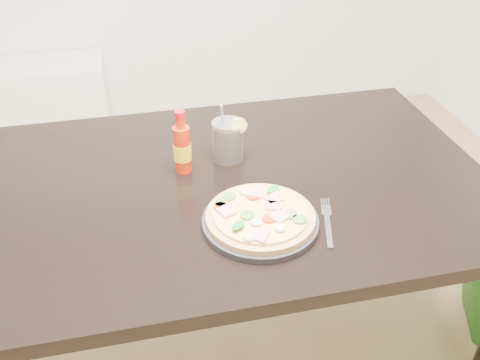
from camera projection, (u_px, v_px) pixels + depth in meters
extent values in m
cube|color=black|center=(230.00, 186.00, 1.45)|extent=(1.40, 0.90, 0.04)
cylinder|color=black|center=(28.00, 235.00, 1.85)|extent=(0.06, 0.06, 0.71)
cylinder|color=black|center=(371.00, 188.00, 2.09)|extent=(0.06, 0.06, 0.71)
cylinder|color=#232325|center=(260.00, 222.00, 1.27)|extent=(0.28, 0.28, 0.02)
cylinder|color=tan|center=(260.00, 217.00, 1.27)|extent=(0.26, 0.26, 0.01)
cylinder|color=#FFF06E|center=(260.00, 213.00, 1.26)|extent=(0.23, 0.23, 0.01)
cube|color=pink|center=(280.00, 217.00, 1.24)|extent=(0.05, 0.05, 0.01)
cube|color=pink|center=(275.00, 206.00, 1.27)|extent=(0.05, 0.05, 0.01)
cube|color=pink|center=(260.00, 236.00, 1.18)|extent=(0.05, 0.05, 0.01)
cube|color=pink|center=(255.00, 193.00, 1.32)|extent=(0.05, 0.05, 0.01)
cube|color=pink|center=(274.00, 199.00, 1.30)|extent=(0.05, 0.04, 0.01)
cube|color=pink|center=(226.00, 212.00, 1.25)|extent=(0.05, 0.05, 0.01)
cylinder|color=#B33313|center=(253.00, 196.00, 1.31)|extent=(0.03, 0.03, 0.01)
cylinder|color=#B33313|center=(221.00, 207.00, 1.27)|extent=(0.03, 0.03, 0.01)
cylinder|color=#B33313|center=(272.00, 195.00, 1.31)|extent=(0.03, 0.03, 0.01)
cylinder|color=#B33313|center=(269.00, 219.00, 1.23)|extent=(0.03, 0.03, 0.01)
cylinder|color=#4E832B|center=(247.00, 215.00, 1.24)|extent=(0.03, 0.03, 0.01)
cylinder|color=#4E832B|center=(221.00, 203.00, 1.28)|extent=(0.03, 0.03, 0.01)
cylinder|color=#4E832B|center=(300.00, 219.00, 1.23)|extent=(0.03, 0.03, 0.01)
cylinder|color=#4E832B|center=(229.00, 196.00, 1.30)|extent=(0.03, 0.03, 0.01)
cylinder|color=#4E832B|center=(290.00, 215.00, 1.25)|extent=(0.03, 0.03, 0.01)
ellipsoid|color=beige|center=(249.00, 237.00, 1.18)|extent=(0.03, 0.03, 0.01)
ellipsoid|color=beige|center=(245.00, 192.00, 1.32)|extent=(0.03, 0.03, 0.01)
ellipsoid|color=beige|center=(273.00, 192.00, 1.32)|extent=(0.03, 0.03, 0.01)
ellipsoid|color=beige|center=(256.00, 222.00, 1.22)|extent=(0.03, 0.03, 0.01)
ellipsoid|color=beige|center=(280.00, 228.00, 1.20)|extent=(0.03, 0.03, 0.01)
ellipsoid|color=#1B741D|center=(273.00, 189.00, 1.32)|extent=(0.04, 0.04, 0.00)
ellipsoid|color=#1B741D|center=(238.00, 225.00, 1.20)|extent=(0.04, 0.04, 0.00)
cylinder|color=red|center=(182.00, 150.00, 1.44)|extent=(0.05, 0.05, 0.13)
cylinder|color=yellow|center=(182.00, 152.00, 1.44)|extent=(0.05, 0.05, 0.05)
cylinder|color=red|center=(180.00, 123.00, 1.39)|extent=(0.02, 0.02, 0.03)
cylinder|color=red|center=(180.00, 115.00, 1.38)|extent=(0.03, 0.03, 0.02)
cylinder|color=black|center=(228.00, 143.00, 1.50)|extent=(0.08, 0.08, 0.10)
cylinder|color=silver|center=(228.00, 141.00, 1.50)|extent=(0.09, 0.09, 0.11)
cylinder|color=#F2E059|center=(239.00, 126.00, 1.45)|extent=(0.04, 0.01, 0.04)
cylinder|color=#B2B2B7|center=(223.00, 129.00, 1.48)|extent=(0.03, 0.06, 0.17)
cube|color=silver|center=(328.00, 231.00, 1.25)|extent=(0.05, 0.12, 0.00)
cube|color=silver|center=(326.00, 211.00, 1.32)|extent=(0.03, 0.05, 0.00)
cube|color=silver|center=(322.00, 202.00, 1.35)|extent=(0.01, 0.03, 0.00)
cube|color=silver|center=(324.00, 203.00, 1.35)|extent=(0.01, 0.03, 0.00)
cube|color=silver|center=(326.00, 203.00, 1.35)|extent=(0.01, 0.03, 0.00)
cube|color=silver|center=(329.00, 203.00, 1.35)|extent=(0.01, 0.03, 0.00)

